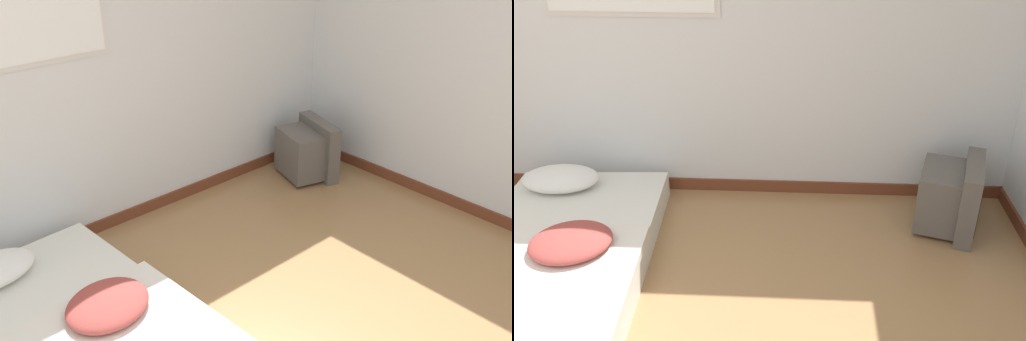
{
  "view_description": "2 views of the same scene",
  "coord_description": "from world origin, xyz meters",
  "views": [
    {
      "loc": [
        -1.11,
        -0.74,
        2.25
      ],
      "look_at": [
        1.15,
        1.75,
        0.57
      ],
      "focal_mm": 40.0,
      "sensor_mm": 36.0,
      "label": 1
    },
    {
      "loc": [
        1.17,
        -1.01,
        2.16
      ],
      "look_at": [
        1.0,
        1.99,
        0.52
      ],
      "focal_mm": 40.0,
      "sensor_mm": 36.0,
      "label": 2
    }
  ],
  "objects": [
    {
      "name": "mattress_bed",
      "position": [
        -0.23,
        1.58,
        0.12
      ],
      "size": [
        1.13,
        1.92,
        0.33
      ],
      "color": "silver",
      "rests_on": "ground_plane"
    },
    {
      "name": "crt_tv",
      "position": [
        2.18,
        2.23,
        0.23
      ],
      "size": [
        0.49,
        0.56,
        0.49
      ],
      "color": "#56514C",
      "rests_on": "ground_plane"
    },
    {
      "name": "wall_back",
      "position": [
        0.0,
        2.66,
        1.29
      ],
      "size": [
        7.69,
        0.08,
        2.6
      ],
      "color": "silver",
      "rests_on": "ground_plane"
    }
  ]
}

